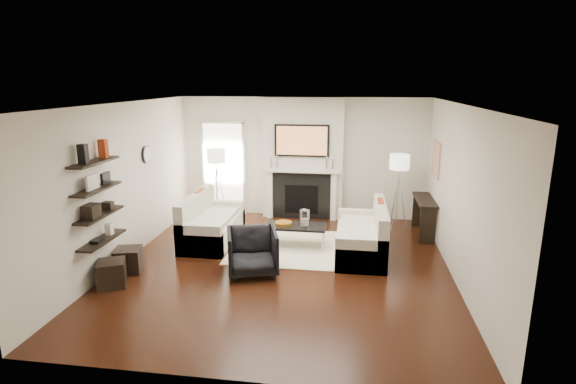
# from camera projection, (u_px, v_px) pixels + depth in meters

# --- Properties ---
(room_envelope) EXTENTS (6.00, 6.00, 6.00)m
(room_envelope) POSITION_uv_depth(u_px,v_px,m) (283.00, 189.00, 7.25)
(room_envelope) COLOR black
(room_envelope) RESTS_ON ground
(chimney_breast) EXTENTS (1.80, 0.25, 2.70)m
(chimney_breast) POSITION_uv_depth(u_px,v_px,m) (302.00, 159.00, 10.01)
(chimney_breast) COLOR silver
(chimney_breast) RESTS_ON floor
(fireplace_surround) EXTENTS (1.30, 0.02, 1.04)m
(fireplace_surround) POSITION_uv_depth(u_px,v_px,m) (302.00, 196.00, 10.08)
(fireplace_surround) COLOR black
(fireplace_surround) RESTS_ON floor
(firebox) EXTENTS (0.75, 0.02, 0.65)m
(firebox) POSITION_uv_depth(u_px,v_px,m) (301.00, 199.00, 10.09)
(firebox) COLOR black
(firebox) RESTS_ON floor
(mantel_pilaster_l) EXTENTS (0.12, 0.08, 1.10)m
(mantel_pilaster_l) POSITION_uv_depth(u_px,v_px,m) (270.00, 194.00, 10.14)
(mantel_pilaster_l) COLOR white
(mantel_pilaster_l) RESTS_ON floor
(mantel_pilaster_r) EXTENTS (0.12, 0.08, 1.10)m
(mantel_pilaster_r) POSITION_uv_depth(u_px,v_px,m) (334.00, 197.00, 9.95)
(mantel_pilaster_r) COLOR white
(mantel_pilaster_r) RESTS_ON floor
(mantel_shelf) EXTENTS (1.70, 0.18, 0.07)m
(mantel_shelf) POSITION_uv_depth(u_px,v_px,m) (301.00, 171.00, 9.89)
(mantel_shelf) COLOR white
(mantel_shelf) RESTS_ON chimney_breast
(tv_body) EXTENTS (1.20, 0.06, 0.70)m
(tv_body) POSITION_uv_depth(u_px,v_px,m) (302.00, 141.00, 9.75)
(tv_body) COLOR black
(tv_body) RESTS_ON chimney_breast
(tv_screen) EXTENTS (1.10, 0.00, 0.62)m
(tv_screen) POSITION_uv_depth(u_px,v_px,m) (302.00, 141.00, 9.72)
(tv_screen) COLOR #BF723F
(tv_screen) RESTS_ON tv_body
(candlestick_l_tall) EXTENTS (0.04, 0.04, 0.30)m
(candlestick_l_tall) POSITION_uv_depth(u_px,v_px,m) (277.00, 162.00, 9.93)
(candlestick_l_tall) COLOR silver
(candlestick_l_tall) RESTS_ON mantel_shelf
(candlestick_l_short) EXTENTS (0.04, 0.04, 0.24)m
(candlestick_l_short) POSITION_uv_depth(u_px,v_px,m) (271.00, 163.00, 9.95)
(candlestick_l_short) COLOR silver
(candlestick_l_short) RESTS_ON mantel_shelf
(candlestick_r_tall) EXTENTS (0.04, 0.04, 0.30)m
(candlestick_r_tall) POSITION_uv_depth(u_px,v_px,m) (327.00, 163.00, 9.78)
(candlestick_r_tall) COLOR silver
(candlestick_r_tall) RESTS_ON mantel_shelf
(candlestick_r_short) EXTENTS (0.04, 0.04, 0.24)m
(candlestick_r_short) POSITION_uv_depth(u_px,v_px,m) (333.00, 164.00, 9.77)
(candlestick_r_short) COLOR silver
(candlestick_r_short) RESTS_ON mantel_shelf
(hallway_panel) EXTENTS (0.90, 0.02, 2.10)m
(hallway_panel) POSITION_uv_depth(u_px,v_px,m) (224.00, 169.00, 10.44)
(hallway_panel) COLOR white
(hallway_panel) RESTS_ON floor
(door_trim_l) EXTENTS (0.06, 0.06, 2.16)m
(door_trim_l) POSITION_uv_depth(u_px,v_px,m) (204.00, 168.00, 10.49)
(door_trim_l) COLOR white
(door_trim_l) RESTS_ON floor
(door_trim_r) EXTENTS (0.06, 0.06, 2.16)m
(door_trim_r) POSITION_uv_depth(u_px,v_px,m) (244.00, 170.00, 10.35)
(door_trim_r) COLOR white
(door_trim_r) RESTS_ON floor
(door_trim_top) EXTENTS (1.02, 0.06, 0.06)m
(door_trim_top) POSITION_uv_depth(u_px,v_px,m) (222.00, 122.00, 10.16)
(door_trim_top) COLOR white
(door_trim_top) RESTS_ON wall_back
(rug) EXTENTS (2.60, 2.00, 0.01)m
(rug) POSITION_uv_depth(u_px,v_px,m) (302.00, 248.00, 8.41)
(rug) COLOR #F1ECC6
(rug) RESTS_ON floor
(loveseat_left_base) EXTENTS (0.85, 1.80, 0.42)m
(loveseat_left_base) POSITION_uv_depth(u_px,v_px,m) (213.00, 231.00, 8.74)
(loveseat_left_base) COLOR beige
(loveseat_left_base) RESTS_ON floor
(loveseat_left_back) EXTENTS (0.18, 1.80, 0.80)m
(loveseat_left_back) POSITION_uv_depth(u_px,v_px,m) (196.00, 214.00, 8.71)
(loveseat_left_back) COLOR beige
(loveseat_left_back) RESTS_ON floor
(loveseat_left_arm_n) EXTENTS (0.85, 0.18, 0.60)m
(loveseat_left_arm_n) POSITION_uv_depth(u_px,v_px,m) (199.00, 241.00, 7.94)
(loveseat_left_arm_n) COLOR beige
(loveseat_left_arm_n) RESTS_ON floor
(loveseat_left_arm_s) EXTENTS (0.85, 0.18, 0.60)m
(loveseat_left_arm_s) POSITION_uv_depth(u_px,v_px,m) (224.00, 214.00, 9.49)
(loveseat_left_arm_s) COLOR beige
(loveseat_left_arm_s) RESTS_ON floor
(loveseat_left_cushion) EXTENTS (0.63, 1.44, 0.10)m
(loveseat_left_cushion) POSITION_uv_depth(u_px,v_px,m) (215.00, 218.00, 8.67)
(loveseat_left_cushion) COLOR beige
(loveseat_left_cushion) RESTS_ON loveseat_left_base
(pillow_left_orange) EXTENTS (0.10, 0.42, 0.42)m
(pillow_left_orange) POSITION_uv_depth(u_px,v_px,m) (200.00, 200.00, 8.95)
(pillow_left_orange) COLOR #9E3313
(pillow_left_orange) RESTS_ON loveseat_left_cushion
(pillow_left_charcoal) EXTENTS (0.10, 0.40, 0.40)m
(pillow_left_charcoal) POSITION_uv_depth(u_px,v_px,m) (190.00, 209.00, 8.37)
(pillow_left_charcoal) COLOR black
(pillow_left_charcoal) RESTS_ON loveseat_left_cushion
(loveseat_right_base) EXTENTS (0.85, 1.80, 0.42)m
(loveseat_right_base) POSITION_uv_depth(u_px,v_px,m) (360.00, 243.00, 8.06)
(loveseat_right_base) COLOR beige
(loveseat_right_base) RESTS_ON floor
(loveseat_right_back) EXTENTS (0.18, 1.80, 0.80)m
(loveseat_right_back) POSITION_uv_depth(u_px,v_px,m) (380.00, 227.00, 7.94)
(loveseat_right_back) COLOR beige
(loveseat_right_back) RESTS_ON floor
(loveseat_right_arm_n) EXTENTS (0.85, 0.18, 0.60)m
(loveseat_right_arm_n) POSITION_uv_depth(u_px,v_px,m) (361.00, 255.00, 7.26)
(loveseat_right_arm_n) COLOR beige
(loveseat_right_arm_n) RESTS_ON floor
(loveseat_right_arm_s) EXTENTS (0.85, 0.18, 0.60)m
(loveseat_right_arm_s) POSITION_uv_depth(u_px,v_px,m) (360.00, 225.00, 8.82)
(loveseat_right_arm_s) COLOR beige
(loveseat_right_arm_s) RESTS_ON floor
(loveseat_right_cushion) EXTENTS (0.63, 1.44, 0.10)m
(loveseat_right_cushion) POSITION_uv_depth(u_px,v_px,m) (358.00, 229.00, 8.01)
(loveseat_right_cushion) COLOR beige
(loveseat_right_cushion) RESTS_ON loveseat_right_base
(pillow_right_orange) EXTENTS (0.10, 0.42, 0.42)m
(pillow_right_orange) POSITION_uv_depth(u_px,v_px,m) (380.00, 212.00, 8.18)
(pillow_right_orange) COLOR #9E3313
(pillow_right_orange) RESTS_ON loveseat_right_cushion
(pillow_right_charcoal) EXTENTS (0.10, 0.40, 0.40)m
(pillow_right_charcoal) POSITION_uv_depth(u_px,v_px,m) (382.00, 222.00, 7.60)
(pillow_right_charcoal) COLOR black
(pillow_right_charcoal) RESTS_ON loveseat_right_cushion
(coffee_table) EXTENTS (1.10, 0.55, 0.04)m
(coffee_table) POSITION_uv_depth(u_px,v_px,m) (297.00, 226.00, 8.40)
(coffee_table) COLOR black
(coffee_table) RESTS_ON floor
(coffee_leg_nw) EXTENTS (0.02, 0.02, 0.38)m
(coffee_leg_nw) POSITION_uv_depth(u_px,v_px,m) (268.00, 239.00, 8.31)
(coffee_leg_nw) COLOR silver
(coffee_leg_nw) RESTS_ON floor
(coffee_leg_ne) EXTENTS (0.02, 0.02, 0.38)m
(coffee_leg_ne) POSITION_uv_depth(u_px,v_px,m) (322.00, 242.00, 8.17)
(coffee_leg_ne) COLOR silver
(coffee_leg_ne) RESTS_ON floor
(coffee_leg_sw) EXTENTS (0.02, 0.02, 0.38)m
(coffee_leg_sw) POSITION_uv_depth(u_px,v_px,m) (272.00, 232.00, 8.73)
(coffee_leg_sw) COLOR silver
(coffee_leg_sw) RESTS_ON floor
(coffee_leg_se) EXTENTS (0.02, 0.02, 0.38)m
(coffee_leg_se) POSITION_uv_depth(u_px,v_px,m) (324.00, 234.00, 8.60)
(coffee_leg_se) COLOR silver
(coffee_leg_se) RESTS_ON floor
(hurricane_glass) EXTENTS (0.18, 0.18, 0.32)m
(hurricane_glass) POSITION_uv_depth(u_px,v_px,m) (305.00, 218.00, 8.34)
(hurricane_glass) COLOR white
(hurricane_glass) RESTS_ON coffee_table
(hurricane_candle) EXTENTS (0.10, 0.10, 0.14)m
(hurricane_candle) POSITION_uv_depth(u_px,v_px,m) (305.00, 222.00, 8.36)
(hurricane_candle) COLOR white
(hurricane_candle) RESTS_ON coffee_table
(copper_bowl) EXTENTS (0.32, 0.32, 0.05)m
(copper_bowl) POSITION_uv_depth(u_px,v_px,m) (283.00, 223.00, 8.43)
(copper_bowl) COLOR orange
(copper_bowl) RESTS_ON coffee_table
(armchair) EXTENTS (0.96, 0.92, 0.80)m
(armchair) POSITION_uv_depth(u_px,v_px,m) (252.00, 250.00, 7.24)
(armchair) COLOR black
(armchair) RESTS_ON floor
(lamp_left_post) EXTENTS (0.02, 0.02, 1.20)m
(lamp_left_post) POSITION_uv_depth(u_px,v_px,m) (218.00, 193.00, 10.01)
(lamp_left_post) COLOR silver
(lamp_left_post) RESTS_ON floor
(lamp_left_shade) EXTENTS (0.40, 0.40, 0.30)m
(lamp_left_shade) POSITION_uv_depth(u_px,v_px,m) (216.00, 156.00, 9.80)
(lamp_left_shade) COLOR white
(lamp_left_shade) RESTS_ON lamp_left_post
(lamp_left_leg_a) EXTENTS (0.25, 0.02, 1.23)m
(lamp_left_leg_a) POSITION_uv_depth(u_px,v_px,m) (222.00, 194.00, 10.00)
(lamp_left_leg_a) COLOR silver
(lamp_left_leg_a) RESTS_ON floor
(lamp_left_leg_b) EXTENTS (0.14, 0.22, 1.23)m
(lamp_left_leg_b) POSITION_uv_depth(u_px,v_px,m) (217.00, 192.00, 10.11)
(lamp_left_leg_b) COLOR silver
(lamp_left_leg_b) RESTS_ON floor
(lamp_left_leg_c) EXTENTS (0.14, 0.22, 1.23)m
(lamp_left_leg_c) POSITION_uv_depth(u_px,v_px,m) (214.00, 194.00, 9.93)
(lamp_left_leg_c) COLOR silver
(lamp_left_leg_c) RESTS_ON floor
(lamp_right_post) EXTENTS (0.02, 0.02, 1.20)m
(lamp_right_post) POSITION_uv_depth(u_px,v_px,m) (397.00, 202.00, 9.28)
(lamp_right_post) COLOR silver
(lamp_right_post) RESTS_ON floor
(lamp_right_shade) EXTENTS (0.40, 0.40, 0.30)m
(lamp_right_shade) POSITION_uv_depth(u_px,v_px,m) (400.00, 162.00, 9.07)
(lamp_right_shade) COLOR white
(lamp_right_shade) RESTS_ON lamp_right_post
(lamp_right_leg_a) EXTENTS (0.25, 0.02, 1.23)m
(lamp_right_leg_a) POSITION_uv_depth(u_px,v_px,m) (403.00, 203.00, 9.27)
(lamp_right_leg_a) COLOR silver
(lamp_right_leg_a) RESTS_ON floor
(lamp_right_leg_b) EXTENTS (0.14, 0.22, 1.23)m
(lamp_right_leg_b) POSITION_uv_depth(u_px,v_px,m) (394.00, 201.00, 9.38)
(lamp_right_leg_b) COLOR silver
(lamp_right_leg_b) RESTS_ON floor
(lamp_right_leg_c) EXTENTS (0.14, 0.22, 1.23)m
(lamp_right_leg_c) POSITION_uv_depth(u_px,v_px,m) (395.00, 203.00, 9.20)
(lamp_right_leg_c) COLOR silver
(lamp_right_leg_c) RESTS_ON floor
(console_top) EXTENTS (0.35, 1.20, 0.04)m
(console_top) POSITION_uv_depth(u_px,v_px,m) (425.00, 200.00, 8.98)
(console_top) COLOR black
(console_top) RESTS_ON floor
(console_leg_n) EXTENTS (0.30, 0.04, 0.71)m
(console_leg_n) POSITION_uv_depth(u_px,v_px,m) (428.00, 226.00, 8.54)
(console_leg_n) COLOR black
(console_leg_n) RESTS_ON floor
(console_leg_s) EXTENTS (0.30, 0.04, 0.71)m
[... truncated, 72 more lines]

